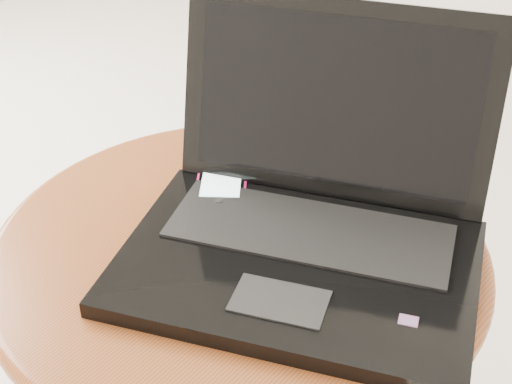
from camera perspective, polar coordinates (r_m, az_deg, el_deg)
The scene contains 4 objects.
table at distance 0.97m, azimuth -1.25°, elevation -8.52°, with size 0.60×0.60×0.48m.
laptop at distance 0.87m, azimuth 4.04°, elevation -1.84°, with size 0.48×0.45×0.26m.
phone_black at distance 0.98m, azimuth -2.71°, elevation -0.08°, with size 0.11×0.12×0.01m.
phone_pink at distance 0.98m, azimuth -2.61°, elevation 0.66°, with size 0.12×0.14×0.01m.
Camera 1 is at (0.55, -0.57, 1.03)m, focal length 52.78 mm.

